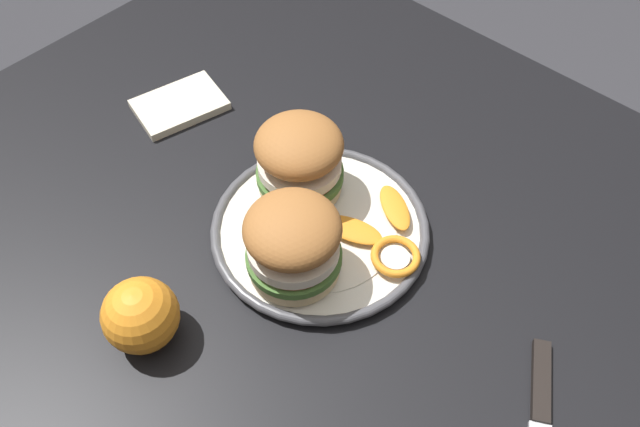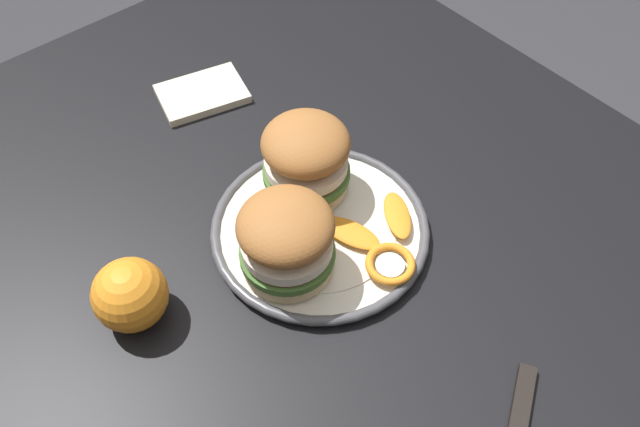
{
  "view_description": "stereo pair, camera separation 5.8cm",
  "coord_description": "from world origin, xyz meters",
  "px_view_note": "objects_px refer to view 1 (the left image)",
  "views": [
    {
      "loc": [
        0.29,
        -0.29,
        1.39
      ],
      "look_at": [
        -0.02,
        0.05,
        0.8
      ],
      "focal_mm": 35.93,
      "sensor_mm": 36.0,
      "label": 1
    },
    {
      "loc": [
        0.33,
        -0.25,
        1.39
      ],
      "look_at": [
        -0.02,
        0.05,
        0.8
      ],
      "focal_mm": 35.93,
      "sensor_mm": 36.0,
      "label": 2
    }
  ],
  "objects_px": {
    "dining_table": "(306,310)",
    "sandwich_half_right": "(299,159)",
    "sandwich_half_left": "(290,239)",
    "dinner_plate": "(320,229)",
    "whole_orange": "(141,315)"
  },
  "relations": [
    {
      "from": "dining_table",
      "to": "sandwich_half_right",
      "type": "height_order",
      "value": "sandwich_half_right"
    },
    {
      "from": "sandwich_half_left",
      "to": "dinner_plate",
      "type": "bearing_deg",
      "value": 102.83
    },
    {
      "from": "dinner_plate",
      "to": "sandwich_half_right",
      "type": "height_order",
      "value": "sandwich_half_right"
    },
    {
      "from": "sandwich_half_left",
      "to": "sandwich_half_right",
      "type": "bearing_deg",
      "value": 128.62
    },
    {
      "from": "sandwich_half_left",
      "to": "sandwich_half_right",
      "type": "xyz_separation_m",
      "value": [
        -0.07,
        0.09,
        0.0
      ]
    },
    {
      "from": "whole_orange",
      "to": "sandwich_half_right",
      "type": "bearing_deg",
      "value": 92.72
    },
    {
      "from": "sandwich_half_right",
      "to": "whole_orange",
      "type": "bearing_deg",
      "value": -87.28
    },
    {
      "from": "dinner_plate",
      "to": "sandwich_half_right",
      "type": "relative_size",
      "value": 1.79
    },
    {
      "from": "dining_table",
      "to": "sandwich_half_right",
      "type": "bearing_deg",
      "value": 135.69
    },
    {
      "from": "dining_table",
      "to": "sandwich_half_left",
      "type": "distance_m",
      "value": 0.17
    },
    {
      "from": "whole_orange",
      "to": "dining_table",
      "type": "bearing_deg",
      "value": 69.41
    },
    {
      "from": "dining_table",
      "to": "sandwich_half_right",
      "type": "relative_size",
      "value": 7.84
    },
    {
      "from": "whole_orange",
      "to": "sandwich_half_left",
      "type": "bearing_deg",
      "value": 69.0
    },
    {
      "from": "dining_table",
      "to": "sandwich_half_right",
      "type": "distance_m",
      "value": 0.2
    },
    {
      "from": "sandwich_half_left",
      "to": "sandwich_half_right",
      "type": "distance_m",
      "value": 0.12
    }
  ]
}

